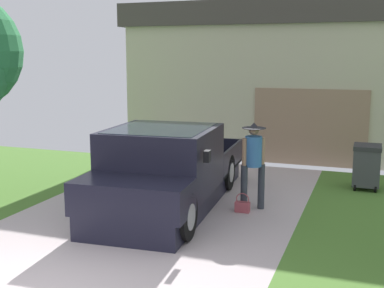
{
  "coord_description": "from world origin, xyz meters",
  "views": [
    {
      "loc": [
        3.74,
        -4.23,
        3.0
      ],
      "look_at": [
        0.52,
        4.62,
        1.32
      ],
      "focal_mm": 46.4,
      "sensor_mm": 36.0,
      "label": 1
    }
  ],
  "objects_px": {
    "person_with_hat": "(253,158)",
    "wheeled_trash_bin": "(367,165)",
    "pickup_truck": "(165,172)",
    "handbag": "(242,206)",
    "house_with_garage": "(311,77)"
  },
  "relations": [
    {
      "from": "house_with_garage",
      "to": "handbag",
      "type": "bearing_deg",
      "value": -92.11
    },
    {
      "from": "person_with_hat",
      "to": "house_with_garage",
      "type": "xyz_separation_m",
      "value": [
        0.15,
        7.73,
        1.27
      ]
    },
    {
      "from": "wheeled_trash_bin",
      "to": "person_with_hat",
      "type": "bearing_deg",
      "value": -130.7
    },
    {
      "from": "person_with_hat",
      "to": "handbag",
      "type": "relative_size",
      "value": 4.52
    },
    {
      "from": "pickup_truck",
      "to": "person_with_hat",
      "type": "height_order",
      "value": "person_with_hat"
    },
    {
      "from": "handbag",
      "to": "wheeled_trash_bin",
      "type": "relative_size",
      "value": 0.38
    },
    {
      "from": "person_with_hat",
      "to": "handbag",
      "type": "bearing_deg",
      "value": 23.23
    },
    {
      "from": "pickup_truck",
      "to": "wheeled_trash_bin",
      "type": "relative_size",
      "value": 5.21
    },
    {
      "from": "person_with_hat",
      "to": "house_with_garage",
      "type": "bearing_deg",
      "value": -127.78
    },
    {
      "from": "pickup_truck",
      "to": "wheeled_trash_bin",
      "type": "height_order",
      "value": "pickup_truck"
    },
    {
      "from": "person_with_hat",
      "to": "house_with_garage",
      "type": "relative_size",
      "value": 0.16
    },
    {
      "from": "person_with_hat",
      "to": "wheeled_trash_bin",
      "type": "xyz_separation_m",
      "value": [
        2.08,
        2.42,
        -0.48
      ]
    },
    {
      "from": "person_with_hat",
      "to": "handbag",
      "type": "height_order",
      "value": "person_with_hat"
    },
    {
      "from": "house_with_garage",
      "to": "person_with_hat",
      "type": "bearing_deg",
      "value": -91.14
    },
    {
      "from": "person_with_hat",
      "to": "wheeled_trash_bin",
      "type": "distance_m",
      "value": 3.22
    }
  ]
}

